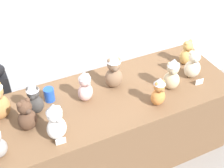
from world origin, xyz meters
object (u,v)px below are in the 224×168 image
(teddy_bear_blush, at_px, (85,86))
(teddy_bear_snow, at_px, (56,122))
(teddy_bear_sand, at_px, (172,74))
(teddy_bear_cocoa, at_px, (27,116))
(teddy_bear_honey, at_px, (187,53))
(teddy_bear_ginger, at_px, (159,92))
(teddy_bear_mocha, at_px, (114,71))
(display_table, at_px, (112,127))
(teddy_bear_charcoal, at_px, (34,99))
(party_cup_blue, at_px, (49,95))
(teddy_bear_cream, at_px, (193,65))

(teddy_bear_blush, bearing_deg, teddy_bear_snow, -159.23)
(teddy_bear_sand, bearing_deg, teddy_bear_snow, -142.14)
(teddy_bear_snow, distance_m, teddy_bear_sand, 0.99)
(teddy_bear_cocoa, height_order, teddy_bear_honey, teddy_bear_cocoa)
(teddy_bear_cocoa, distance_m, teddy_bear_ginger, 0.96)
(teddy_bear_mocha, bearing_deg, teddy_bear_ginger, -45.85)
(display_table, relative_size, teddy_bear_charcoal, 7.37)
(teddy_bear_mocha, bearing_deg, party_cup_blue, -175.13)
(teddy_bear_charcoal, distance_m, teddy_bear_blush, 0.38)
(teddy_bear_mocha, xyz_separation_m, teddy_bear_cocoa, (-0.73, -0.16, -0.03))
(teddy_bear_mocha, relative_size, party_cup_blue, 2.86)
(teddy_bear_honey, bearing_deg, teddy_bear_mocha, 165.55)
(display_table, distance_m, teddy_bear_honey, 0.92)
(display_table, xyz_separation_m, teddy_bear_cocoa, (-0.67, -0.06, 0.48))
(teddy_bear_charcoal, height_order, teddy_bear_sand, teddy_bear_sand)
(teddy_bear_cocoa, bearing_deg, teddy_bear_honey, -11.57)
(teddy_bear_ginger, bearing_deg, teddy_bear_snow, 173.51)
(display_table, distance_m, teddy_bear_sand, 0.69)
(teddy_bear_mocha, height_order, teddy_bear_snow, teddy_bear_mocha)
(teddy_bear_cocoa, relative_size, teddy_bear_charcoal, 0.97)
(teddy_bear_mocha, xyz_separation_m, teddy_bear_snow, (-0.58, -0.32, -0.00))
(teddy_bear_cocoa, xyz_separation_m, teddy_bear_snow, (0.16, -0.16, 0.03))
(teddy_bear_cream, bearing_deg, teddy_bear_charcoal, -163.43)
(teddy_bear_snow, distance_m, teddy_bear_blush, 0.41)
(teddy_bear_snow, distance_m, party_cup_blue, 0.40)
(teddy_bear_honey, bearing_deg, teddy_bear_cream, -126.40)
(teddy_bear_snow, height_order, teddy_bear_blush, teddy_bear_snow)
(teddy_bear_snow, relative_size, teddy_bear_blush, 1.13)
(display_table, xyz_separation_m, teddy_bear_charcoal, (-0.58, 0.08, 0.49))
(display_table, xyz_separation_m, teddy_bear_honey, (0.78, 0.11, 0.47))
(teddy_bear_cocoa, distance_m, party_cup_blue, 0.32)
(teddy_bear_honey, distance_m, teddy_bear_snow, 1.33)
(teddy_bear_honey, relative_size, teddy_bear_blush, 0.89)
(teddy_bear_mocha, distance_m, teddy_bear_cream, 0.67)
(teddy_bear_cocoa, xyz_separation_m, teddy_bear_charcoal, (0.09, 0.14, 0.01))
(teddy_bear_ginger, relative_size, party_cup_blue, 2.29)
(display_table, height_order, teddy_bear_sand, teddy_bear_sand)
(teddy_bear_mocha, xyz_separation_m, teddy_bear_honey, (0.71, 0.01, -0.04))
(teddy_bear_sand, distance_m, party_cup_blue, 0.97)
(teddy_bear_snow, bearing_deg, display_table, 6.01)
(teddy_bear_mocha, height_order, teddy_bear_blush, teddy_bear_mocha)
(teddy_bear_charcoal, relative_size, teddy_bear_blush, 1.01)
(teddy_bear_ginger, relative_size, teddy_bear_honey, 1.05)
(teddy_bear_mocha, bearing_deg, teddy_bear_sand, -16.36)
(teddy_bear_cocoa, distance_m, teddy_bear_blush, 0.48)
(teddy_bear_charcoal, xyz_separation_m, teddy_bear_snow, (0.07, -0.30, 0.02))
(teddy_bear_ginger, distance_m, teddy_bear_honey, 0.61)
(display_table, height_order, teddy_bear_cream, teddy_bear_cream)
(teddy_bear_honey, bearing_deg, teddy_bear_charcoal, 165.96)
(teddy_bear_honey, bearing_deg, display_table, 172.73)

